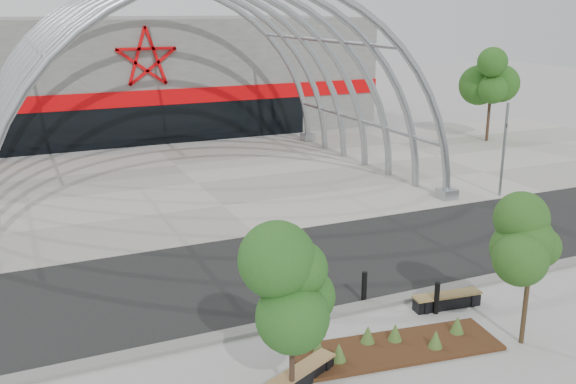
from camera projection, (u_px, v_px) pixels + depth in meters
The scene contains 18 objects.
ground at pixel (342, 308), 19.34m from camera, with size 140.00×140.00×0.00m, color #9C9B97.
road at pixel (294, 267), 22.41m from camera, with size 140.00×7.00×0.02m, color black.
forecourt at pixel (197, 183), 32.92m from camera, with size 60.00×17.00×0.04m, color #9A968B.
kerb at pixel (346, 310), 19.11m from camera, with size 60.00×0.50×0.12m, color slate.
arena_building at pixel (126, 73), 47.55m from camera, with size 34.00×15.24×8.00m.
vault_canopy at pixel (197, 184), 32.92m from camera, with size 20.80×15.80×20.36m.
planting_bed at pixel (393, 345), 16.96m from camera, with size 5.75×2.43×0.59m.
signal_pole at pixel (504, 148), 30.16m from camera, with size 0.15×0.64×4.49m.
street_tree_0 at pixel (292, 284), 14.15m from camera, with size 1.75×1.75×3.98m.
street_tree_1 at pixel (532, 247), 16.60m from camera, with size 1.63×1.63×3.86m.
bench_0 at pixel (302, 376), 15.40m from camera, with size 2.09×1.30×0.44m.
bench_1 at pixel (447, 301), 19.33m from camera, with size 2.20×0.72×0.45m.
bollard_0 at pixel (295, 333), 16.87m from camera, with size 0.16×0.16×0.97m, color black.
bollard_1 at pixel (285, 305), 18.38m from camera, with size 0.17×0.17×1.07m, color black.
bollard_2 at pixel (318, 299), 18.85m from camera, with size 0.16×0.16×0.99m, color black.
bollard_3 at pixel (364, 287), 19.58m from camera, with size 0.16×0.16×1.01m, color black.
bollard_4 at pixel (437, 298), 18.88m from camera, with size 0.16×0.16×1.00m, color black.
bg_tree_1 at pixel (492, 78), 42.19m from camera, with size 2.70×2.70×5.91m.
Camera 1 is at (-8.69, -15.39, 8.75)m, focal length 40.00 mm.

